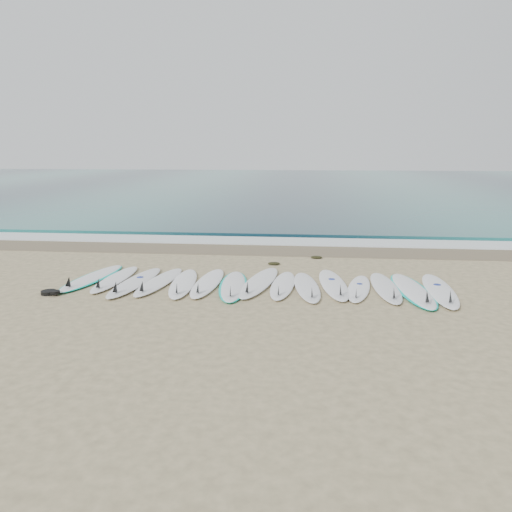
# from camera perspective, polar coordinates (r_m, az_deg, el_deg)

# --- Properties ---
(ground) EXTENTS (120.00, 120.00, 0.00)m
(ground) POSITION_cam_1_polar(r_m,az_deg,el_deg) (11.48, 0.22, -3.42)
(ground) COLOR tan
(ocean) EXTENTS (120.00, 55.00, 0.03)m
(ocean) POSITION_cam_1_polar(r_m,az_deg,el_deg) (43.62, 4.43, 8.17)
(ocean) COLOR #1D5459
(ocean) RESTS_ON ground
(wet_sand_band) EXTENTS (120.00, 1.80, 0.01)m
(wet_sand_band) POSITION_cam_1_polar(r_m,az_deg,el_deg) (15.45, 1.70, 0.70)
(wet_sand_band) COLOR brown
(wet_sand_band) RESTS_ON ground
(foam_band) EXTENTS (120.00, 1.40, 0.04)m
(foam_band) POSITION_cam_1_polar(r_m,az_deg,el_deg) (16.82, 2.05, 1.70)
(foam_band) COLOR silver
(foam_band) RESTS_ON ground
(wave_crest) EXTENTS (120.00, 1.00, 0.10)m
(wave_crest) POSITION_cam_1_polar(r_m,az_deg,el_deg) (18.29, 2.36, 2.65)
(wave_crest) COLOR #1D5459
(wave_crest) RESTS_ON ground
(surfboard_0) EXTENTS (0.98, 2.74, 0.34)m
(surfboard_0) POSITION_cam_1_polar(r_m,az_deg,el_deg) (12.61, -18.27, -2.38)
(surfboard_0) COLOR white
(surfboard_0) RESTS_ON ground
(surfboard_1) EXTENTS (0.60, 2.54, 0.32)m
(surfboard_1) POSITION_cam_1_polar(r_m,az_deg,el_deg) (12.30, -15.89, -2.56)
(surfboard_1) COLOR white
(surfboard_1) RESTS_ON ground
(surfboard_2) EXTENTS (0.80, 2.81, 0.35)m
(surfboard_2) POSITION_cam_1_polar(r_m,az_deg,el_deg) (11.88, -13.76, -2.93)
(surfboard_2) COLOR silver
(surfboard_2) RESTS_ON ground
(surfboard_3) EXTENTS (0.81, 2.66, 0.33)m
(surfboard_3) POSITION_cam_1_polar(r_m,az_deg,el_deg) (11.81, -11.11, -2.91)
(surfboard_3) COLOR white
(surfboard_3) RESTS_ON ground
(surfboard_4) EXTENTS (0.81, 2.66, 0.33)m
(surfboard_4) POSITION_cam_1_polar(r_m,az_deg,el_deg) (11.59, -8.35, -3.11)
(surfboard_4) COLOR white
(surfboard_4) RESTS_ON ground
(surfboard_5) EXTENTS (0.61, 2.63, 0.34)m
(surfboard_5) POSITION_cam_1_polar(r_m,az_deg,el_deg) (11.55, -5.60, -3.08)
(surfboard_5) COLOR white
(surfboard_5) RESTS_ON ground
(surfboard_6) EXTENTS (0.85, 2.66, 0.33)m
(surfboard_6) POSITION_cam_1_polar(r_m,az_deg,el_deg) (11.31, -2.63, -3.41)
(surfboard_6) COLOR white
(surfboard_6) RESTS_ON ground
(surfboard_7) EXTENTS (1.03, 2.92, 0.37)m
(surfboard_7) POSITION_cam_1_polar(r_m,az_deg,el_deg) (11.53, 0.30, -3.02)
(surfboard_7) COLOR white
(surfboard_7) RESTS_ON ground
(surfboard_8) EXTENTS (0.65, 2.49, 0.32)m
(surfboard_8) POSITION_cam_1_polar(r_m,az_deg,el_deg) (11.34, 3.06, -3.35)
(surfboard_8) COLOR white
(surfboard_8) RESTS_ON ground
(surfboard_9) EXTENTS (0.81, 2.58, 0.32)m
(surfboard_9) POSITION_cam_1_polar(r_m,az_deg,el_deg) (11.24, 5.87, -3.53)
(surfboard_9) COLOR white
(surfboard_9) RESTS_ON ground
(surfboard_10) EXTENTS (0.83, 2.78, 0.35)m
(surfboard_10) POSITION_cam_1_polar(r_m,az_deg,el_deg) (11.50, 8.88, -3.22)
(surfboard_10) COLOR white
(surfboard_10) RESTS_ON ground
(surfboard_11) EXTENTS (0.85, 2.34, 0.29)m
(surfboard_11) POSITION_cam_1_polar(r_m,az_deg,el_deg) (11.32, 11.65, -3.64)
(surfboard_11) COLOR white
(surfboard_11) RESTS_ON ground
(surfboard_12) EXTENTS (0.61, 2.63, 0.33)m
(surfboard_12) POSITION_cam_1_polar(r_m,az_deg,el_deg) (11.49, 14.63, -3.51)
(surfboard_12) COLOR white
(surfboard_12) RESTS_ON ground
(surfboard_13) EXTENTS (0.88, 2.92, 0.37)m
(surfboard_13) POSITION_cam_1_polar(r_m,az_deg,el_deg) (11.46, 17.49, -3.75)
(surfboard_13) COLOR white
(surfboard_13) RESTS_ON ground
(surfboard_14) EXTENTS (0.75, 2.86, 0.36)m
(surfboard_14) POSITION_cam_1_polar(r_m,az_deg,el_deg) (11.61, 20.31, -3.71)
(surfboard_14) COLOR white
(surfboard_14) RESTS_ON ground
(seaweed_near) EXTENTS (0.33, 0.26, 0.06)m
(seaweed_near) POSITION_cam_1_polar(r_m,az_deg,el_deg) (13.54, 2.07, -0.86)
(seaweed_near) COLOR black
(seaweed_near) RESTS_ON ground
(seaweed_far) EXTENTS (0.33, 0.26, 0.06)m
(seaweed_far) POSITION_cam_1_polar(r_m,az_deg,el_deg) (14.41, 6.92, -0.13)
(seaweed_far) COLOR black
(seaweed_far) RESTS_ON ground
(leash_coil) EXTENTS (0.46, 0.36, 0.11)m
(leash_coil) POSITION_cam_1_polar(r_m,az_deg,el_deg) (11.67, -22.47, -3.86)
(leash_coil) COLOR black
(leash_coil) RESTS_ON ground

